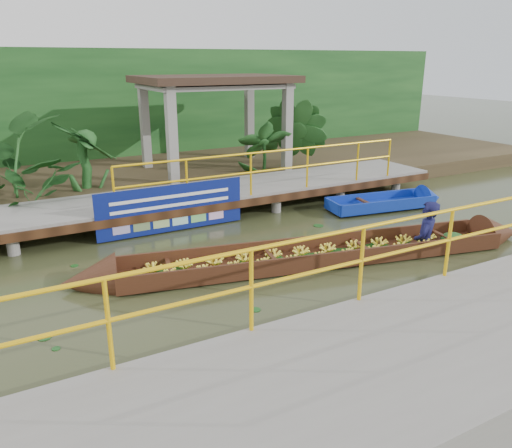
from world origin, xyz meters
TOP-DOWN VIEW (x-y plane):
  - ground at (0.00, 0.00)m, footprint 80.00×80.00m
  - land_strip at (0.00, 7.50)m, footprint 30.00×8.00m
  - far_dock at (0.02, 3.43)m, footprint 16.00×2.06m
  - near_dock at (1.00, -4.20)m, footprint 18.00×2.40m
  - pavilion at (3.00, 6.30)m, footprint 4.40×3.00m
  - foliage_backdrop at (0.00, 10.00)m, footprint 30.00×0.80m
  - vendor_boat at (2.44, -0.54)m, footprint 9.21×2.79m
  - moored_blue_boat at (6.21, 1.50)m, footprint 3.31×1.30m
  - blue_banner at (0.20, 2.48)m, footprint 3.32×0.04m
  - tropical_plants at (-1.20, 5.30)m, footprint 14.57×1.57m

SIDE VIEW (x-z plane):
  - ground at x=0.00m, z-range 0.00..0.00m
  - moored_blue_boat at x=6.21m, z-range -0.25..0.52m
  - land_strip at x=0.00m, z-range 0.00..0.45m
  - vendor_boat at x=2.44m, z-range -0.83..1.38m
  - near_dock at x=1.00m, z-range -0.56..1.16m
  - far_dock at x=0.02m, z-range -0.35..1.30m
  - blue_banner at x=0.20m, z-range 0.04..1.07m
  - tropical_plants at x=-1.20m, z-range 0.45..2.41m
  - foliage_backdrop at x=0.00m, z-range 0.00..4.00m
  - pavilion at x=3.00m, z-range 1.32..4.32m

